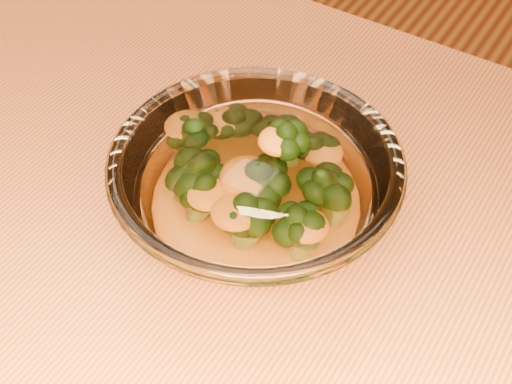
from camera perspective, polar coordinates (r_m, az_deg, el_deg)
table at (r=0.71m, az=-6.68°, el=-8.73°), size 1.20×0.80×0.75m
glass_bowl at (r=0.59m, az=-0.00°, el=-0.34°), size 0.24×0.24×0.10m
cheese_sauce at (r=0.60m, az=-0.00°, el=-1.75°), size 0.12×0.12×0.03m
broccoli_heap at (r=0.58m, az=-0.01°, el=1.32°), size 0.17×0.14×0.08m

